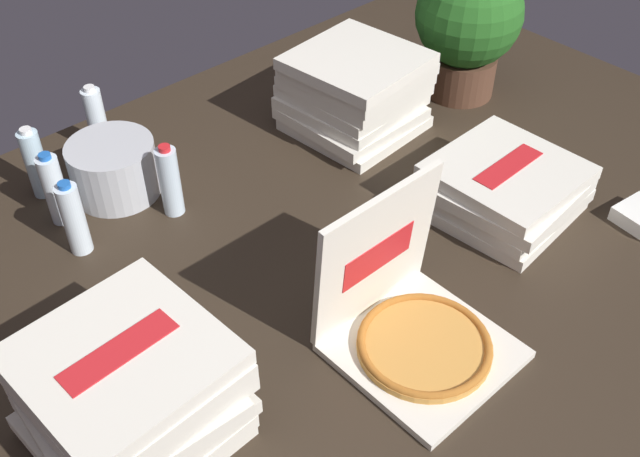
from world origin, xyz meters
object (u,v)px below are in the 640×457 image
object	(u,v)px
open_pizza_box	(411,323)
pizza_stack_left_far	(130,395)
potted_plant	(468,23)
pizza_stack_center_near	(504,189)
water_bottle_4	(36,163)
ice_bucket	(114,169)
pizza_stack_right_mid	(355,91)
water_bottle_0	(55,189)
water_bottle_2	(97,120)
water_bottle_1	(74,219)
water_bottle_3	(170,181)

from	to	relation	value
open_pizza_box	pizza_stack_left_far	bearing A→B (deg)	159.95
open_pizza_box	potted_plant	xyz separation A→B (m)	(1.03, 0.69, 0.20)
pizza_stack_center_near	potted_plant	xyz separation A→B (m)	(0.44, 0.52, 0.19)
pizza_stack_center_near	water_bottle_4	size ratio (longest dim) A/B	1.79
pizza_stack_center_near	ice_bucket	size ratio (longest dim) A/B	1.61
pizza_stack_center_near	open_pizza_box	bearing A→B (deg)	-164.41
pizza_stack_right_mid	water_bottle_4	xyz separation A→B (m)	(-0.97, 0.38, -0.02)
ice_bucket	water_bottle_4	xyz separation A→B (m)	(-0.17, 0.15, 0.03)
water_bottle_0	water_bottle_2	bearing A→B (deg)	41.47
pizza_stack_center_near	water_bottle_0	bearing A→B (deg)	139.42
open_pizza_box	pizza_stack_right_mid	size ratio (longest dim) A/B	0.92
pizza_stack_right_mid	water_bottle_1	size ratio (longest dim) A/B	1.87
open_pizza_box	ice_bucket	world-z (taller)	open_pizza_box
pizza_stack_center_near	pizza_stack_right_mid	distance (m)	0.63
pizza_stack_center_near	water_bottle_1	size ratio (longest dim) A/B	1.79
water_bottle_1	water_bottle_2	xyz separation A→B (m)	(0.30, 0.39, 0.00)
water_bottle_1	potted_plant	bearing A→B (deg)	-6.70
water_bottle_3	potted_plant	size ratio (longest dim) A/B	0.48
water_bottle_0	pizza_stack_center_near	bearing A→B (deg)	-40.58
open_pizza_box	pizza_stack_left_far	size ratio (longest dim) A/B	0.97
open_pizza_box	water_bottle_3	xyz separation A→B (m)	(-0.14, 0.82, 0.04)
water_bottle_0	water_bottle_4	size ratio (longest dim) A/B	1.00
water_bottle_0	water_bottle_1	world-z (taller)	same
water_bottle_3	potted_plant	distance (m)	1.18
open_pizza_box	potted_plant	size ratio (longest dim) A/B	0.82
pizza_stack_right_mid	ice_bucket	xyz separation A→B (m)	(-0.79, 0.23, -0.05)
pizza_stack_left_far	water_bottle_1	xyz separation A→B (m)	(0.20, 0.63, -0.02)
water_bottle_1	potted_plant	size ratio (longest dim) A/B	0.48
open_pizza_box	pizza_stack_center_near	distance (m)	0.61
pizza_stack_left_far	potted_plant	bearing A→B (deg)	15.38
water_bottle_0	potted_plant	bearing A→B (deg)	-12.78
open_pizza_box	water_bottle_2	bearing A→B (deg)	96.07
water_bottle_1	water_bottle_2	size ratio (longest dim) A/B	1.00
pizza_stack_right_mid	water_bottle_1	world-z (taller)	pizza_stack_right_mid
open_pizza_box	water_bottle_1	xyz separation A→B (m)	(-0.43, 0.86, 0.04)
open_pizza_box	pizza_stack_center_near	size ratio (longest dim) A/B	0.95
water_bottle_1	pizza_stack_left_far	bearing A→B (deg)	-107.98
pizza_stack_left_far	pizza_stack_right_mid	xyz separation A→B (m)	(1.21, 0.56, -0.00)
water_bottle_0	ice_bucket	bearing A→B (deg)	1.97
open_pizza_box	water_bottle_0	xyz separation A→B (m)	(-0.41, 1.01, 0.04)
water_bottle_1	potted_plant	distance (m)	1.47
pizza_stack_right_mid	water_bottle_3	xyz separation A→B (m)	(-0.72, 0.03, -0.02)
open_pizza_box	water_bottle_0	distance (m)	1.09
water_bottle_4	potted_plant	distance (m)	1.50
open_pizza_box	pizza_stack_center_near	bearing A→B (deg)	15.59
open_pizza_box	water_bottle_3	world-z (taller)	open_pizza_box
open_pizza_box	water_bottle_4	size ratio (longest dim) A/B	1.71
pizza_stack_right_mid	water_bottle_2	distance (m)	0.85
pizza_stack_left_far	water_bottle_1	bearing A→B (deg)	72.02
pizza_stack_left_far	water_bottle_4	size ratio (longest dim) A/B	1.77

